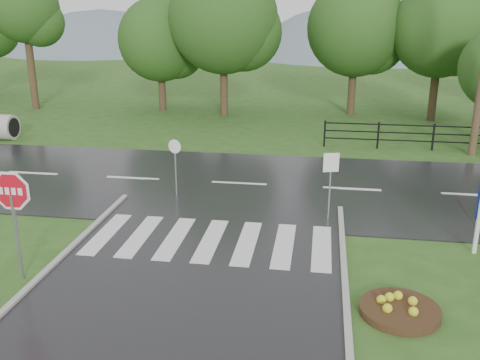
# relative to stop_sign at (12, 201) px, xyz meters

# --- Properties ---
(ground) EXTENTS (120.00, 120.00, 0.00)m
(ground) POSITION_rel_stop_sign_xyz_m (3.99, -2.34, -1.96)
(ground) COLOR #2C541C
(ground) RESTS_ON ground
(main_road) EXTENTS (90.00, 8.00, 0.04)m
(main_road) POSITION_rel_stop_sign_xyz_m (3.99, 7.66, -1.96)
(main_road) COLOR black
(main_road) RESTS_ON ground
(crosswalk) EXTENTS (6.50, 2.80, 0.02)m
(crosswalk) POSITION_rel_stop_sign_xyz_m (3.99, 2.66, -1.90)
(crosswalk) COLOR silver
(crosswalk) RESTS_ON ground
(fence_west) EXTENTS (9.58, 0.08, 1.20)m
(fence_west) POSITION_rel_stop_sign_xyz_m (11.74, 13.66, -1.23)
(fence_west) COLOR black
(fence_west) RESTS_ON ground
(hills) EXTENTS (102.00, 48.00, 48.00)m
(hills) POSITION_rel_stop_sign_xyz_m (7.48, 62.66, -17.49)
(hills) COLOR slate
(hills) RESTS_ON ground
(treeline) EXTENTS (83.20, 5.20, 10.00)m
(treeline) POSITION_rel_stop_sign_xyz_m (4.99, 21.66, -1.96)
(treeline) COLOR #214916
(treeline) RESTS_ON ground
(stop_sign) EXTENTS (1.26, 0.06, 2.82)m
(stop_sign) POSITION_rel_stop_sign_xyz_m (0.00, 0.00, 0.00)
(stop_sign) COLOR #939399
(stop_sign) RESTS_ON ground
(flower_bed) EXTENTS (1.68, 1.68, 0.34)m
(flower_bed) POSITION_rel_stop_sign_xyz_m (8.63, -0.23, -1.83)
(flower_bed) COLOR #332111
(flower_bed) RESTS_ON ground
(reg_sign_small) EXTENTS (0.46, 0.13, 2.10)m
(reg_sign_small) POSITION_rel_stop_sign_xyz_m (7.16, 4.76, -0.47)
(reg_sign_small) COLOR #939399
(reg_sign_small) RESTS_ON ground
(reg_sign_round) EXTENTS (0.45, 0.15, 2.00)m
(reg_sign_round) POSITION_rel_stop_sign_xyz_m (2.12, 6.02, -0.67)
(reg_sign_round) COLOR #939399
(reg_sign_round) RESTS_ON ground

